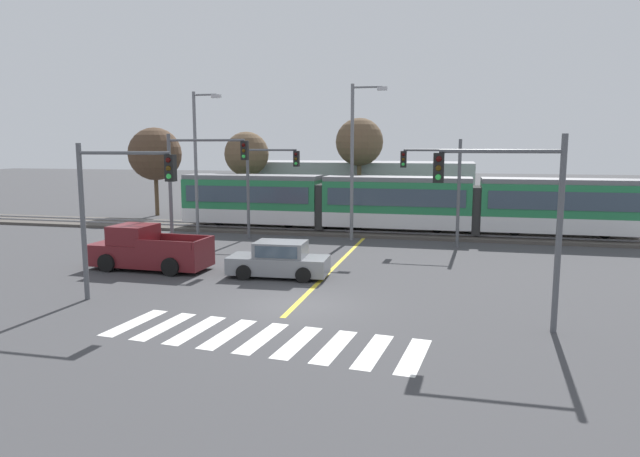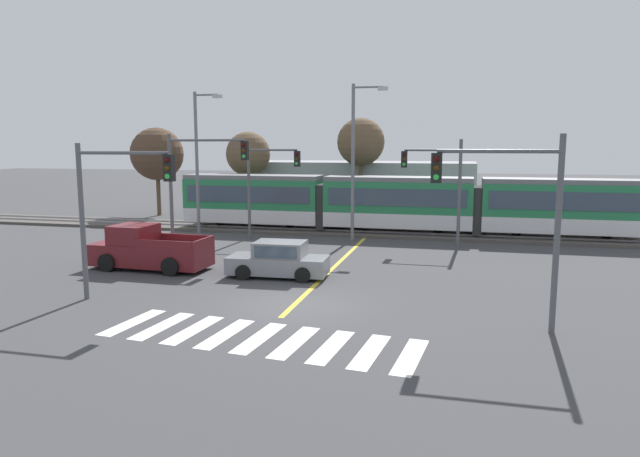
% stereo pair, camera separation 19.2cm
% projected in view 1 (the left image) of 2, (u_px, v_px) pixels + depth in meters
% --- Properties ---
extents(ground_plane, '(200.00, 200.00, 0.00)m').
position_uv_depth(ground_plane, '(295.00, 306.00, 19.83)').
color(ground_plane, '#3D3D3F').
extents(track_bed, '(120.00, 4.00, 0.18)m').
position_uv_depth(track_bed, '(369.00, 232.00, 36.11)').
color(track_bed, '#4C4742').
rests_on(track_bed, ground).
extents(rail_near, '(120.00, 0.08, 0.10)m').
position_uv_depth(rail_near, '(367.00, 231.00, 35.40)').
color(rail_near, '#939399').
rests_on(rail_near, track_bed).
extents(rail_far, '(120.00, 0.08, 0.10)m').
position_uv_depth(rail_far, '(370.00, 228.00, 36.78)').
color(rail_far, '#939399').
rests_on(rail_far, track_bed).
extents(light_rail_tram, '(28.00, 2.64, 3.43)m').
position_uv_depth(light_rail_tram, '(397.00, 202.00, 35.42)').
color(light_rail_tram, silver).
rests_on(light_rail_tram, track_bed).
extents(crosswalk_stripe_0, '(0.83, 2.84, 0.01)m').
position_uv_depth(crosswalk_stripe_0, '(135.00, 323.00, 17.91)').
color(crosswalk_stripe_0, silver).
rests_on(crosswalk_stripe_0, ground).
extents(crosswalk_stripe_1, '(0.83, 2.84, 0.01)m').
position_uv_depth(crosswalk_stripe_1, '(165.00, 326.00, 17.55)').
color(crosswalk_stripe_1, silver).
rests_on(crosswalk_stripe_1, ground).
extents(crosswalk_stripe_2, '(0.83, 2.84, 0.01)m').
position_uv_depth(crosswalk_stripe_2, '(196.00, 330.00, 17.19)').
color(crosswalk_stripe_2, silver).
rests_on(crosswalk_stripe_2, ground).
extents(crosswalk_stripe_3, '(0.83, 2.84, 0.01)m').
position_uv_depth(crosswalk_stripe_3, '(228.00, 334.00, 16.84)').
color(crosswalk_stripe_3, silver).
rests_on(crosswalk_stripe_3, ground).
extents(crosswalk_stripe_4, '(0.83, 2.84, 0.01)m').
position_uv_depth(crosswalk_stripe_4, '(262.00, 338.00, 16.48)').
color(crosswalk_stripe_4, silver).
rests_on(crosswalk_stripe_4, ground).
extents(crosswalk_stripe_5, '(0.83, 2.84, 0.01)m').
position_uv_depth(crosswalk_stripe_5, '(297.00, 342.00, 16.12)').
color(crosswalk_stripe_5, silver).
rests_on(crosswalk_stripe_5, ground).
extents(crosswalk_stripe_6, '(0.83, 2.84, 0.01)m').
position_uv_depth(crosswalk_stripe_6, '(334.00, 347.00, 15.77)').
color(crosswalk_stripe_6, silver).
rests_on(crosswalk_stripe_6, ground).
extents(crosswalk_stripe_7, '(0.83, 2.84, 0.01)m').
position_uv_depth(crosswalk_stripe_7, '(373.00, 351.00, 15.41)').
color(crosswalk_stripe_7, silver).
rests_on(crosswalk_stripe_7, ground).
extents(crosswalk_stripe_8, '(0.83, 2.84, 0.01)m').
position_uv_depth(crosswalk_stripe_8, '(414.00, 356.00, 15.05)').
color(crosswalk_stripe_8, silver).
rests_on(crosswalk_stripe_8, ground).
extents(lane_centre_line, '(0.20, 16.42, 0.01)m').
position_uv_depth(lane_centre_line, '(335.00, 266.00, 26.30)').
color(lane_centre_line, gold).
rests_on(lane_centre_line, ground).
extents(sedan_crossing, '(4.28, 2.08, 1.52)m').
position_uv_depth(sedan_crossing, '(279.00, 261.00, 24.08)').
color(sedan_crossing, gray).
rests_on(sedan_crossing, ground).
extents(pickup_truck, '(5.45, 2.35, 1.98)m').
position_uv_depth(pickup_truck, '(148.00, 251.00, 25.57)').
color(pickup_truck, maroon).
rests_on(pickup_truck, ground).
extents(traffic_light_far_left, '(3.25, 0.38, 5.80)m').
position_uv_depth(traffic_light_far_left, '(265.00, 176.00, 33.42)').
color(traffic_light_far_left, '#515459').
rests_on(traffic_light_far_left, ground).
extents(traffic_light_near_right, '(3.75, 0.38, 5.86)m').
position_uv_depth(traffic_light_near_right, '(515.00, 203.00, 16.76)').
color(traffic_light_near_right, '#515459').
rests_on(traffic_light_near_right, ground).
extents(traffic_light_near_left, '(3.75, 0.38, 5.61)m').
position_uv_depth(traffic_light_near_left, '(114.00, 197.00, 19.78)').
color(traffic_light_near_left, '#515459').
rests_on(traffic_light_near_left, ground).
extents(traffic_light_far_right, '(3.25, 0.38, 5.86)m').
position_uv_depth(traffic_light_far_right, '(439.00, 178.00, 30.90)').
color(traffic_light_far_right, '#515459').
rests_on(traffic_light_far_right, ground).
extents(traffic_light_mid_left, '(4.25, 0.38, 6.10)m').
position_uv_depth(traffic_light_mid_left, '(196.00, 174.00, 28.13)').
color(traffic_light_mid_left, '#515459').
rests_on(traffic_light_mid_left, ground).
extents(street_lamp_west, '(1.86, 0.28, 8.77)m').
position_uv_depth(street_lamp_west, '(198.00, 155.00, 35.21)').
color(street_lamp_west, slate).
rests_on(street_lamp_west, ground).
extents(street_lamp_centre, '(2.07, 0.28, 8.99)m').
position_uv_depth(street_lamp_centre, '(355.00, 154.00, 32.79)').
color(street_lamp_centre, slate).
rests_on(street_lamp_centre, ground).
extents(bare_tree_far_west, '(4.13, 4.13, 6.93)m').
position_uv_depth(bare_tree_far_west, '(155.00, 154.00, 44.70)').
color(bare_tree_far_west, brown).
rests_on(bare_tree_far_west, ground).
extents(bare_tree_west, '(3.24, 3.24, 6.52)m').
position_uv_depth(bare_tree_west, '(247.00, 154.00, 41.57)').
color(bare_tree_west, brown).
rests_on(bare_tree_west, ground).
extents(bare_tree_east, '(3.37, 3.37, 7.46)m').
position_uv_depth(bare_tree_east, '(359.00, 143.00, 40.31)').
color(bare_tree_east, brown).
rests_on(bare_tree_east, ground).
extents(building_backdrop_far, '(17.14, 6.00, 4.28)m').
position_uv_depth(building_backdrop_far, '(359.00, 189.00, 44.21)').
color(building_backdrop_far, gray).
rests_on(building_backdrop_far, ground).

